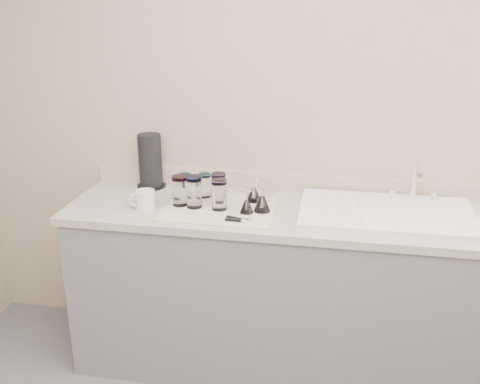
% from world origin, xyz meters
% --- Properties ---
extents(room_envelope, '(3.54, 3.50, 2.52)m').
position_xyz_m(room_envelope, '(0.00, 0.00, 1.56)').
color(room_envelope, '#55555B').
rests_on(room_envelope, ground).
extents(counter_unit, '(2.06, 0.62, 0.90)m').
position_xyz_m(counter_unit, '(0.00, 1.20, 0.45)').
color(counter_unit, slate).
rests_on(counter_unit, ground).
extents(sink_unit, '(0.82, 0.50, 0.22)m').
position_xyz_m(sink_unit, '(0.55, 1.20, 0.92)').
color(sink_unit, white).
rests_on(sink_unit, counter_unit).
extents(dish_towel, '(0.55, 0.42, 0.01)m').
position_xyz_m(dish_towel, '(-0.26, 1.15, 0.90)').
color(dish_towel, silver).
rests_on(dish_towel, counter_unit).
extents(tumbler_teal, '(0.06, 0.06, 0.13)m').
position_xyz_m(tumbler_teal, '(-0.47, 1.27, 0.97)').
color(tumbler_teal, white).
rests_on(tumbler_teal, dish_towel).
extents(tumbler_cyan, '(0.06, 0.06, 0.13)m').
position_xyz_m(tumbler_cyan, '(-0.37, 1.30, 0.97)').
color(tumbler_cyan, white).
rests_on(tumbler_cyan, dish_towel).
extents(tumbler_purple, '(0.07, 0.07, 0.15)m').
position_xyz_m(tumbler_purple, '(-0.28, 1.26, 0.98)').
color(tumbler_purple, white).
rests_on(tumbler_purple, dish_towel).
extents(tumbler_magenta, '(0.08, 0.08, 0.15)m').
position_xyz_m(tumbler_magenta, '(-0.46, 1.16, 0.99)').
color(tumbler_magenta, white).
rests_on(tumbler_magenta, dish_towel).
extents(tumbler_blue, '(0.08, 0.08, 0.16)m').
position_xyz_m(tumbler_blue, '(-0.38, 1.14, 0.99)').
color(tumbler_blue, white).
rests_on(tumbler_blue, dish_towel).
extents(tumbler_lavender, '(0.08, 0.08, 0.15)m').
position_xyz_m(tumbler_lavender, '(-0.25, 1.14, 0.99)').
color(tumbler_lavender, white).
rests_on(tumbler_lavender, dish_towel).
extents(goblet_back_left, '(0.08, 0.08, 0.14)m').
position_xyz_m(goblet_back_left, '(-0.11, 1.28, 0.95)').
color(goblet_back_left, white).
rests_on(goblet_back_left, dish_towel).
extents(goblet_front_left, '(0.07, 0.07, 0.12)m').
position_xyz_m(goblet_front_left, '(-0.11, 1.12, 0.95)').
color(goblet_front_left, white).
rests_on(goblet_front_left, dish_towel).
extents(goblet_front_right, '(0.08, 0.08, 0.15)m').
position_xyz_m(goblet_front_right, '(-0.04, 1.15, 0.96)').
color(goblet_front_right, white).
rests_on(goblet_front_right, dish_towel).
extents(can_opener, '(0.13, 0.06, 0.02)m').
position_xyz_m(can_opener, '(-0.13, 1.00, 0.92)').
color(can_opener, silver).
rests_on(can_opener, dish_towel).
extents(white_mug, '(0.14, 0.12, 0.10)m').
position_xyz_m(white_mug, '(-0.62, 1.10, 0.95)').
color(white_mug, silver).
rests_on(white_mug, counter_unit).
extents(paper_towel_roll, '(0.16, 0.16, 0.30)m').
position_xyz_m(paper_towel_roll, '(-0.71, 1.42, 1.05)').
color(paper_towel_roll, black).
rests_on(paper_towel_roll, counter_unit).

